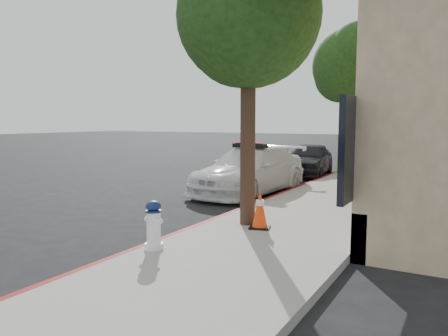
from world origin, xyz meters
name	(u,v)px	position (x,y,z in m)	size (l,w,h in m)	color
ground	(185,202)	(0.00, 0.00, 0.00)	(120.00, 120.00, 0.00)	black
sidewalk	(386,170)	(3.60, 10.00, 0.07)	(3.20, 50.00, 0.15)	gray
curb_strip	(350,168)	(2.06, 10.00, 0.07)	(0.12, 50.00, 0.15)	maroon
tower_left	(432,14)	(-4.00, 120.00, 30.00)	(18.00, 14.00, 60.00)	#9EA8B7
tree_near	(250,13)	(2.93, -2.01, 4.27)	(2.92, 2.82, 5.62)	black
tree_mid	(350,65)	(2.93, 5.99, 4.16)	(2.77, 2.64, 5.43)	black
tree_far	(389,78)	(2.93, 13.99, 4.39)	(3.10, 3.00, 5.81)	black
police_car	(250,170)	(0.88, 2.22, 0.71)	(2.31, 4.97, 1.56)	white
parked_car_mid	(308,159)	(1.04, 7.28, 0.67)	(1.59, 3.94, 1.34)	black
parked_car_far	(368,143)	(1.20, 18.08, 0.81)	(1.72, 4.93, 1.62)	black
fire_hydrant	(154,225)	(2.35, -4.30, 0.54)	(0.33, 0.31, 0.80)	white
traffic_cone	(260,210)	(3.27, -2.19, 0.51)	(0.48, 0.48, 0.74)	black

